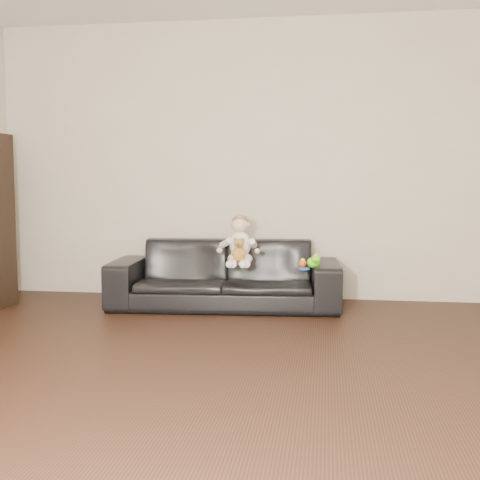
% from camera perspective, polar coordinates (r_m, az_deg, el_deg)
% --- Properties ---
extents(floor, '(5.50, 5.50, 0.00)m').
position_cam_1_polar(floor, '(3.16, -4.39, -14.63)').
color(floor, black).
rests_on(floor, ground).
extents(wall_back, '(5.00, 0.00, 5.00)m').
position_cam_1_polar(wall_back, '(5.69, 1.62, 7.58)').
color(wall_back, beige).
rests_on(wall_back, ground).
extents(sofa, '(2.03, 0.90, 0.58)m').
position_cam_1_polar(sofa, '(5.28, -1.44, -3.25)').
color(sofa, black).
rests_on(sofa, floor).
extents(baby, '(0.33, 0.39, 0.43)m').
position_cam_1_polar(baby, '(5.11, -0.02, -0.34)').
color(baby, '#FCD5DB').
rests_on(baby, sofa).
extents(teddy_bear, '(0.13, 0.13, 0.20)m').
position_cam_1_polar(teddy_bear, '(4.99, -0.12, -0.97)').
color(teddy_bear, '#A06E2D').
rests_on(teddy_bear, sofa).
extents(toy_green, '(0.15, 0.16, 0.09)m').
position_cam_1_polar(toy_green, '(5.03, 6.99, -2.13)').
color(toy_green, '#60D819').
rests_on(toy_green, sofa).
extents(toy_rattle, '(0.08, 0.08, 0.07)m').
position_cam_1_polar(toy_rattle, '(5.06, 5.97, -2.23)').
color(toy_rattle, '#E5561B').
rests_on(toy_rattle, sofa).
extents(toy_blue_disc, '(0.13, 0.13, 0.01)m').
position_cam_1_polar(toy_blue_disc, '(4.94, 6.07, -2.72)').
color(toy_blue_disc, blue).
rests_on(toy_blue_disc, sofa).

